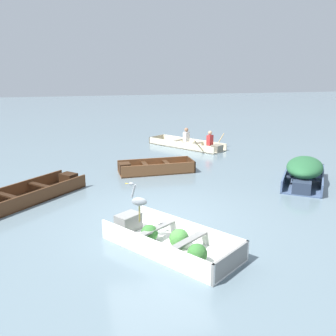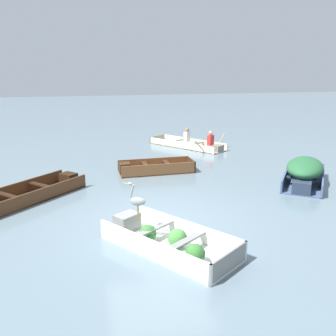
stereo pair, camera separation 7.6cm
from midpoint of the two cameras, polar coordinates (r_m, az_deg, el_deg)
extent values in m
plane|color=slate|center=(9.15, -1.41, -7.54)|extent=(80.00, 80.00, 0.00)
cube|color=white|center=(7.68, 0.50, -12.05)|extent=(2.60, 2.99, 0.04)
cube|color=white|center=(7.23, -2.47, -12.26)|extent=(1.68, 2.34, 0.41)
cube|color=white|center=(7.99, 3.16, -9.46)|extent=(1.68, 2.34, 0.41)
cube|color=gray|center=(6.88, 9.60, -14.01)|extent=(0.99, 0.72, 0.41)
cube|color=gray|center=(8.38, -6.00, -8.17)|extent=(0.64, 0.60, 0.37)
cube|color=gray|center=(7.81, -1.89, -9.22)|extent=(0.97, 0.75, 0.04)
cube|color=gray|center=(7.31, 3.07, -11.03)|extent=(0.97, 0.75, 0.04)
sphere|color=#387533|center=(7.83, -2.80, -9.90)|extent=(0.36, 0.36, 0.36)
sphere|color=#4C9342|center=(7.56, 1.75, -10.69)|extent=(0.39, 0.39, 0.39)
sphere|color=#387533|center=(7.04, 4.49, -12.91)|extent=(0.38, 0.38, 0.38)
cube|color=#4C2D19|center=(10.98, -20.59, -4.49)|extent=(3.23, 3.20, 0.04)
cube|color=#4C2D19|center=(11.32, -22.22, -3.17)|extent=(2.53, 2.48, 0.38)
cube|color=#4C2D19|center=(10.55, -19.01, -4.16)|extent=(2.53, 2.48, 0.38)
cube|color=black|center=(11.88, -14.73, -1.59)|extent=(0.59, 0.59, 0.34)
cube|color=black|center=(11.21, -18.61, -2.49)|extent=(0.78, 0.79, 0.04)
cube|color=black|center=(10.62, -22.95, -3.89)|extent=(0.78, 0.79, 0.04)
cube|color=#475B7F|center=(12.40, 20.10, -2.23)|extent=(2.40, 2.70, 0.04)
cube|color=#475B7F|center=(12.35, 22.67, -1.73)|extent=(1.53, 2.06, 0.38)
cube|color=#475B7F|center=(12.38, 17.68, -1.22)|extent=(1.53, 2.06, 0.38)
cube|color=#273246|center=(13.55, 20.46, -0.08)|extent=(0.94, 0.71, 0.38)
cube|color=#273246|center=(11.31, 19.87, -2.84)|extent=(0.62, 0.59, 0.34)
cube|color=#273246|center=(11.97, 20.11, -1.52)|extent=(0.93, 0.74, 0.04)
cube|color=#273246|center=(12.69, 20.30, -0.61)|extent=(0.93, 0.74, 0.04)
ellipsoid|color=#286038|center=(12.26, 20.32, 0.10)|extent=(2.09, 2.30, 0.54)
cube|color=brown|center=(12.96, -1.61, -0.56)|extent=(2.58, 0.98, 0.04)
cube|color=brown|center=(12.50, -1.16, -0.30)|extent=(2.56, 0.10, 0.40)
cube|color=brown|center=(13.32, -2.04, 0.68)|extent=(2.56, 0.10, 0.40)
cube|color=#3F2716|center=(13.24, 3.68, 0.56)|extent=(0.07, 0.93, 0.40)
cube|color=#3F2716|center=(12.71, -6.44, -0.03)|extent=(0.37, 0.43, 0.36)
cube|color=#3F2716|center=(12.81, -3.29, 0.53)|extent=(0.18, 0.83, 0.04)
cube|color=#3F2716|center=(12.97, 0.03, 0.75)|extent=(0.18, 0.83, 0.04)
cube|color=beige|center=(17.06, 3.02, 3.29)|extent=(2.99, 3.56, 0.04)
cube|color=beige|center=(17.42, 4.02, 3.97)|extent=(2.19, 2.98, 0.31)
cube|color=beige|center=(16.65, 1.99, 3.47)|extent=(2.19, 2.98, 0.31)
cube|color=gray|center=(18.16, -1.50, 4.47)|extent=(0.86, 0.65, 0.31)
cube|color=gray|center=(16.10, 7.68, 2.99)|extent=(0.59, 0.56, 0.28)
cube|color=gray|center=(16.70, 4.52, 3.73)|extent=(0.85, 0.68, 0.04)
cube|color=gray|center=(17.35, 1.59, 4.21)|extent=(0.85, 0.68, 0.04)
cube|color=white|center=(16.97, 3.04, 4.77)|extent=(0.33, 0.31, 0.44)
sphere|color=#9E7051|center=(16.92, 3.06, 5.84)|extent=(0.18, 0.18, 0.18)
cube|color=red|center=(16.24, 6.63, 4.22)|extent=(0.33, 0.31, 0.44)
sphere|color=tan|center=(16.18, 6.67, 5.33)|extent=(0.18, 0.18, 0.18)
cylinder|color=tan|center=(16.93, 8.17, 4.23)|extent=(0.54, 0.41, 0.55)
cylinder|color=tan|center=(15.60, 4.93, 3.39)|extent=(0.54, 0.41, 0.55)
cylinder|color=olive|center=(7.76, -4.36, -7.03)|extent=(0.02, 0.02, 0.35)
cylinder|color=olive|center=(7.81, -4.23, -6.87)|extent=(0.02, 0.02, 0.35)
ellipsoid|color=#93999E|center=(7.69, -4.34, -5.12)|extent=(0.35, 0.27, 0.18)
cylinder|color=#93999E|center=(7.65, -5.23, -3.50)|extent=(0.12, 0.09, 0.28)
ellipsoid|color=#93999E|center=(7.62, -5.54, -2.41)|extent=(0.13, 0.10, 0.06)
cone|color=gold|center=(7.64, -6.11, -2.36)|extent=(0.10, 0.07, 0.02)
camera|label=1|loc=(0.04, -89.82, 0.05)|focal=40.00mm
camera|label=2|loc=(0.04, 90.18, -0.05)|focal=40.00mm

